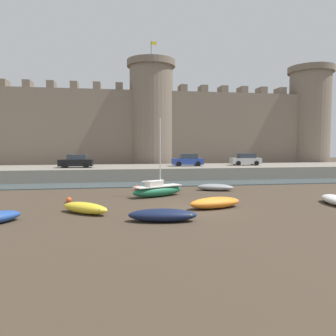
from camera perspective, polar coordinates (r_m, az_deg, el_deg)
name	(u,v)px	position (r m, az deg, el deg)	size (l,w,h in m)	color
ground_plane	(201,209)	(22.75, 5.70, -7.09)	(160.00, 160.00, 0.00)	#423528
water_channel	(168,184)	(36.34, -0.01, -2.79)	(80.00, 4.50, 0.10)	#47565B
quay_road	(159,172)	(43.40, -1.54, -0.69)	(66.67, 10.00, 1.57)	gray
castle	(151,123)	(52.51, -2.91, 7.82)	(62.25, 7.58, 20.54)	#7A6B5B
rowboat_midflat_left	(85,208)	(21.73, -14.25, -6.73)	(3.51, 3.18, 0.71)	yellow
rowboat_midflat_right	(336,200)	(27.17, 27.15, -4.94)	(2.14, 3.82, 0.67)	silver
sailboat_near_channel_left	(158,190)	(27.86, -1.82, -3.83)	(4.94, 3.30, 6.64)	#1E6B47
rowboat_near_channel_right	(215,202)	(23.05, 8.22, -5.96)	(4.16, 2.46, 0.76)	orange
rowboat_midflat_centre	(215,187)	(31.75, 8.21, -3.31)	(3.70, 2.46, 0.64)	gray
rowboat_foreground_left	(163,215)	(18.97, -0.95, -8.16)	(4.11, 1.97, 0.73)	#141E3D
mooring_buoy_near_channel	(137,188)	(31.71, -5.41, -3.46)	(0.49, 0.49, 0.49)	#E04C1E
mooring_buoy_near_shore	(69,200)	(26.08, -16.89, -5.34)	(0.42, 0.42, 0.42)	#E04C1E
car_quay_centre_west	(246,160)	(46.41, 13.37, 1.44)	(4.18, 2.04, 1.62)	#B2B5B7
car_quay_centre_east	(76,161)	(41.96, -15.70, 1.13)	(4.18, 2.04, 1.62)	black
car_quay_west	(188,160)	(43.61, 3.46, 1.38)	(4.18, 2.04, 1.62)	#263F99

